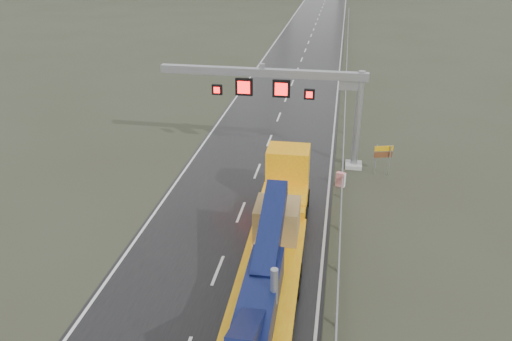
% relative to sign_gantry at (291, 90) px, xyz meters
% --- Properties ---
extents(ground, '(400.00, 400.00, 0.00)m').
position_rel_sign_gantry_xyz_m(ground, '(-2.10, -17.99, -5.61)').
color(ground, '#2F3223').
rests_on(ground, ground).
extents(road, '(11.00, 200.00, 0.02)m').
position_rel_sign_gantry_xyz_m(road, '(-2.10, 22.01, -5.60)').
color(road, black).
rests_on(road, ground).
extents(guardrail, '(0.20, 140.00, 1.40)m').
position_rel_sign_gantry_xyz_m(guardrail, '(4.00, 12.01, -4.91)').
color(guardrail, gray).
rests_on(guardrail, ground).
extents(sign_gantry, '(14.90, 1.20, 7.42)m').
position_rel_sign_gantry_xyz_m(sign_gantry, '(0.00, 0.00, 0.00)').
color(sign_gantry, '#A2A29D').
rests_on(sign_gantry, ground).
extents(heavy_haul_truck, '(3.22, 19.75, 4.62)m').
position_rel_sign_gantry_xyz_m(heavy_haul_truck, '(0.69, -13.33, -3.82)').
color(heavy_haul_truck, yellow).
rests_on(heavy_haul_truck, ground).
extents(exit_sign_pair, '(1.30, 0.40, 2.27)m').
position_rel_sign_gantry_xyz_m(exit_sign_pair, '(6.74, -1.01, -4.02)').
color(exit_sign_pair, gray).
rests_on(exit_sign_pair, ground).
extents(striped_barrier, '(0.68, 0.51, 1.03)m').
position_rel_sign_gantry_xyz_m(striped_barrier, '(3.90, -3.34, -5.10)').
color(striped_barrier, red).
rests_on(striped_barrier, ground).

